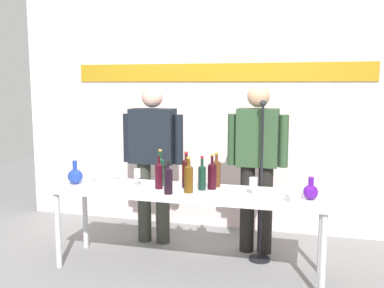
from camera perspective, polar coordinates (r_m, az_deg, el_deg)
ground_plane at (r=4.02m, az=-0.58°, el=-16.22°), size 10.00×10.00×0.00m
back_wall at (r=4.90m, az=3.43°, el=6.28°), size 4.76×0.11×3.00m
display_table at (r=3.79m, az=-0.59°, el=-6.95°), size 2.39×0.59×0.73m
decanter_blue_left at (r=4.13m, az=-15.11°, el=-4.07°), size 0.14×0.14×0.22m
decanter_blue_right at (r=3.59m, az=15.35°, el=-6.03°), size 0.12×0.12×0.18m
presenter_left at (r=4.44m, az=-5.16°, el=-1.27°), size 0.64×0.22×1.62m
presenter_right at (r=4.20m, az=8.57°, el=-1.89°), size 0.58×0.22×1.64m
wine_bottle_0 at (r=3.66m, az=-0.45°, el=-4.40°), size 0.08×0.08×0.31m
wine_bottle_1 at (r=3.81m, az=-4.39°, el=-3.99°), size 0.07×0.07×0.30m
wine_bottle_2 at (r=3.90m, az=-4.18°, el=-3.49°), size 0.07×0.07×0.33m
wine_bottle_3 at (r=3.76m, az=1.33°, el=-4.24°), size 0.07×0.07×0.30m
wine_bottle_4 at (r=3.87m, az=3.23°, el=-3.71°), size 0.07×0.07×0.31m
wine_bottle_5 at (r=3.79m, az=2.65°, el=-4.05°), size 0.08×0.08×0.31m
wine_bottle_6 at (r=3.63m, az=-3.14°, el=-4.67°), size 0.07×0.07×0.29m
wine_bottle_7 at (r=3.85m, az=-0.77°, el=-3.67°), size 0.08×0.08×0.32m
wine_glass_left_0 at (r=3.92m, az=-7.21°, el=-3.91°), size 0.06×0.06×0.16m
wine_glass_left_1 at (r=4.18m, az=-10.03°, el=-3.44°), size 0.06×0.06×0.14m
wine_glass_left_2 at (r=4.12m, az=-13.10°, el=-3.53°), size 0.06×0.06×0.16m
wine_glass_right_0 at (r=3.42m, az=13.07°, el=-6.15°), size 0.06×0.06×0.14m
wine_glass_right_1 at (r=3.63m, az=8.07°, el=-5.05°), size 0.07×0.07×0.15m
wine_glass_right_2 at (r=3.52m, az=13.25°, el=-5.54°), size 0.06×0.06×0.15m
microphone_stand at (r=4.10m, az=9.03°, el=-8.37°), size 0.20×0.20×1.50m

